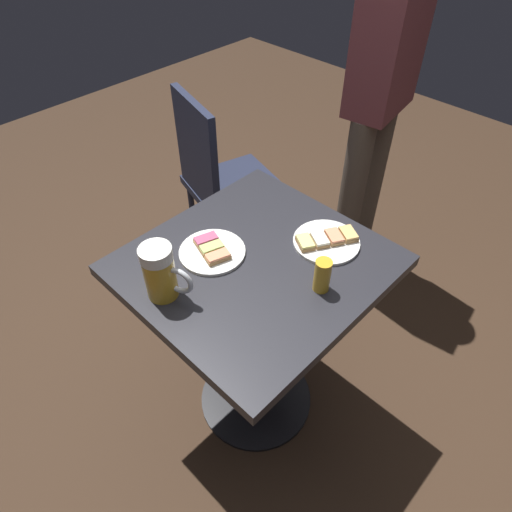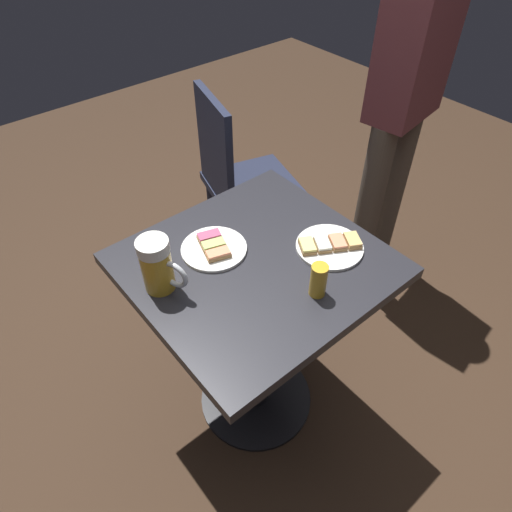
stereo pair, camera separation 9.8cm
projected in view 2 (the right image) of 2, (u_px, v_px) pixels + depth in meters
ground_plane at (256, 398)px, 1.86m from camera, size 6.00×6.00×0.00m
cafe_table at (256, 304)px, 1.45m from camera, size 0.66×0.70×0.78m
plate_near at (330, 246)px, 1.35m from camera, size 0.20×0.20×0.03m
plate_far at (214, 248)px, 1.35m from camera, size 0.20×0.20×0.03m
beer_mug at (158, 266)px, 1.19m from camera, size 0.13×0.09×0.16m
beer_glass_small at (318, 280)px, 1.20m from camera, size 0.05×0.05×0.10m
cafe_chair at (239, 179)px, 2.02m from camera, size 0.47×0.47×0.95m
patron_standing at (405, 95)px, 1.78m from camera, size 0.23×0.34×1.60m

